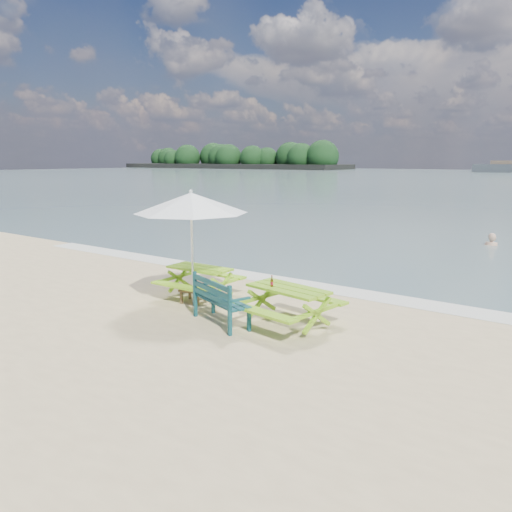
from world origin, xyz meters
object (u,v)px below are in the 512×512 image
Objects in this scene: park_bench at (221,310)px; side_table at (193,295)px; picnic_table_right at (288,307)px; picnic_table_left at (200,283)px; beer_bottle at (272,283)px; swimmer at (490,255)px; patio_umbrella at (191,203)px.

park_bench is 2.53× the size of side_table.
picnic_table_left is at bearing 168.88° from picnic_table_right.
picnic_table_left is 2.75m from beer_bottle.
beer_bottle reaches higher than swimmer.
beer_bottle reaches higher than picnic_table_left.
beer_bottle is (-0.31, -0.13, 0.50)m from picnic_table_right.
side_table is at bearing 176.91° from picnic_table_right.
swimmer is (4.34, 12.46, -0.76)m from picnic_table_left.
picnic_table_right reaches higher than side_table.
side_table is 2.76× the size of beer_bottle.
patio_umbrella is (-2.76, 0.15, 1.99)m from picnic_table_right.
patio_umbrella is at bearing -107.93° from swimmer.
patio_umbrella is at bearing 176.91° from picnic_table_right.
picnic_table_right is 2.77m from side_table.
picnic_table_right is 3.29× the size of side_table.
beer_bottle is 0.13× the size of swimmer.
park_bench is 1.76m from side_table.
side_table is at bearing 151.79° from park_bench.
beer_bottle is (0.89, 0.55, 0.59)m from park_bench.
picnic_table_right is 3.40m from patio_umbrella.
picnic_table_right reaches higher than swimmer.
patio_umbrella reaches higher than swimmer.
picnic_table_left reaches higher than swimmer.
park_bench reaches higher than picnic_table_right.
beer_bottle is (2.44, -0.28, 0.71)m from side_table.
picnic_table_left is 1.10× the size of park_bench.
park_bench is 0.93× the size of swimmer.
patio_umbrella reaches higher than park_bench.
picnic_table_left is 7.66× the size of beer_bottle.
picnic_table_right reaches higher than picnic_table_left.
park_bench is at bearing -36.19° from picnic_table_left.
park_bench reaches higher than picnic_table_left.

